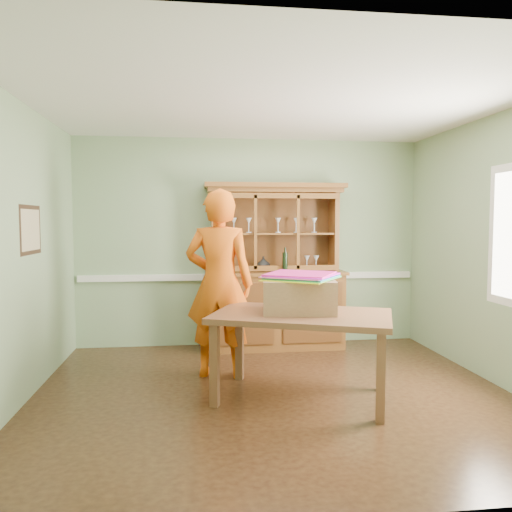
{
  "coord_description": "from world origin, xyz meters",
  "views": [
    {
      "loc": [
        -0.73,
        -4.54,
        1.63
      ],
      "look_at": [
        -0.12,
        0.4,
        1.28
      ],
      "focal_mm": 35.0,
      "sensor_mm": 36.0,
      "label": 1
    }
  ],
  "objects": [
    {
      "name": "floor",
      "position": [
        0.0,
        0.0,
        0.0
      ],
      "size": [
        4.5,
        4.5,
        0.0
      ],
      "primitive_type": "plane",
      "color": "#4C3018",
      "rests_on": "ground"
    },
    {
      "name": "ceiling",
      "position": [
        0.0,
        0.0,
        2.7
      ],
      "size": [
        4.5,
        4.5,
        0.0
      ],
      "primitive_type": "plane",
      "rotation": [
        3.14,
        0.0,
        0.0
      ],
      "color": "white",
      "rests_on": "wall_back"
    },
    {
      "name": "wall_back",
      "position": [
        0.0,
        2.0,
        1.35
      ],
      "size": [
        4.5,
        0.0,
        4.5
      ],
      "primitive_type": "plane",
      "rotation": [
        1.57,
        0.0,
        0.0
      ],
      "color": "#8AA87E",
      "rests_on": "floor"
    },
    {
      "name": "wall_left",
      "position": [
        -2.25,
        0.0,
        1.35
      ],
      "size": [
        0.0,
        4.0,
        4.0
      ],
      "primitive_type": "plane",
      "rotation": [
        1.57,
        0.0,
        1.57
      ],
      "color": "#8AA87E",
      "rests_on": "floor"
    },
    {
      "name": "wall_right",
      "position": [
        2.25,
        0.0,
        1.35
      ],
      "size": [
        0.0,
        4.0,
        4.0
      ],
      "primitive_type": "plane",
      "rotation": [
        1.57,
        0.0,
        -1.57
      ],
      "color": "#8AA87E",
      "rests_on": "floor"
    },
    {
      "name": "wall_front",
      "position": [
        0.0,
        -2.0,
        1.35
      ],
      "size": [
        4.5,
        0.0,
        4.5
      ],
      "primitive_type": "plane",
      "rotation": [
        -1.57,
        0.0,
        0.0
      ],
      "color": "#8AA87E",
      "rests_on": "floor"
    },
    {
      "name": "chair_rail",
      "position": [
        0.0,
        1.98,
        0.9
      ],
      "size": [
        4.41,
        0.05,
        0.08
      ],
      "primitive_type": "cube",
      "color": "white",
      "rests_on": "wall_back"
    },
    {
      "name": "framed_map",
      "position": [
        -2.23,
        0.3,
        1.55
      ],
      "size": [
        0.03,
        0.6,
        0.46
      ],
      "color": "#372316",
      "rests_on": "wall_left"
    },
    {
      "name": "china_hutch",
      "position": [
        0.3,
        1.76,
        0.74
      ],
      "size": [
        1.8,
        0.59,
        2.11
      ],
      "color": "brown",
      "rests_on": "floor"
    },
    {
      "name": "dining_table",
      "position": [
        0.24,
        -0.13,
        0.7
      ],
      "size": [
        1.82,
        1.47,
        0.79
      ],
      "rotation": [
        0.0,
        0.0,
        -0.38
      ],
      "color": "brown",
      "rests_on": "floor"
    },
    {
      "name": "cardboard_box",
      "position": [
        0.22,
        -0.05,
        0.94
      ],
      "size": [
        0.72,
        0.61,
        0.3
      ],
      "primitive_type": "cube",
      "rotation": [
        0.0,
        0.0,
        -0.15
      ],
      "color": "#A57855",
      "rests_on": "dining_table"
    },
    {
      "name": "kite_stack",
      "position": [
        0.25,
        -0.04,
        1.12
      ],
      "size": [
        0.77,
        0.77,
        0.05
      ],
      "rotation": [
        0.0,
        0.0,
        1.02
      ],
      "color": "yellow",
      "rests_on": "cardboard_box"
    },
    {
      "name": "person",
      "position": [
        -0.47,
        0.64,
        0.98
      ],
      "size": [
        0.8,
        0.62,
        1.96
      ],
      "primitive_type": "imported",
      "rotation": [
        0.0,
        0.0,
        2.92
      ],
      "color": "#DB570D",
      "rests_on": "floor"
    }
  ]
}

